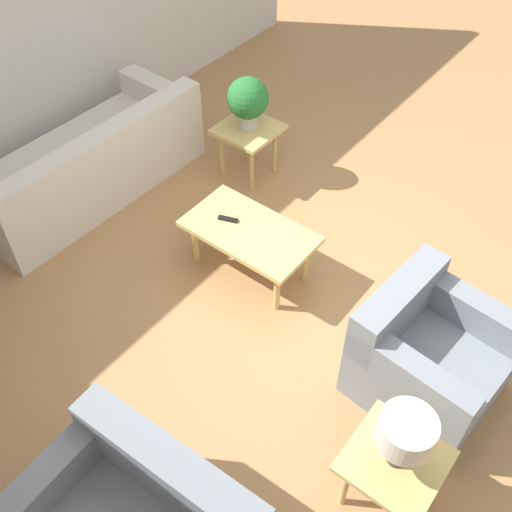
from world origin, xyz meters
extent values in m
plane|color=#A87A4C|center=(0.00, 0.00, 0.00)|extent=(14.00, 14.00, 0.00)
cube|color=silver|center=(3.06, 0.00, 1.35)|extent=(0.12, 7.20, 2.70)
cube|color=silver|center=(2.37, 0.18, 0.21)|extent=(0.97, 2.19, 0.42)
cube|color=silver|center=(2.01, 0.19, 0.60)|extent=(0.25, 2.17, 0.35)
cube|color=silver|center=(2.34, -0.80, 0.53)|extent=(0.92, 0.22, 0.23)
cube|color=slate|center=(-1.09, 0.20, 0.22)|extent=(0.92, 0.91, 0.44)
cube|color=slate|center=(-0.76, 0.17, 0.63)|extent=(0.27, 0.86, 0.38)
cube|color=slate|center=(-1.06, 0.54, 0.56)|extent=(0.87, 0.23, 0.24)
cube|color=slate|center=(-1.11, -0.14, 0.56)|extent=(0.87, 0.23, 0.24)
cube|color=slate|center=(-0.37, 1.88, 0.63)|extent=(1.19, 0.26, 0.38)
cube|color=slate|center=(0.13, 2.23, 0.56)|extent=(0.20, 0.86, 0.24)
cube|color=tan|center=(0.54, 0.07, 0.43)|extent=(1.02, 0.57, 0.04)
cylinder|color=tan|center=(0.13, -0.12, 0.20)|extent=(0.05, 0.05, 0.41)
cylinder|color=tan|center=(0.95, -0.12, 0.20)|extent=(0.05, 0.05, 0.41)
cylinder|color=tan|center=(0.13, 0.26, 0.20)|extent=(0.05, 0.05, 0.41)
cylinder|color=tan|center=(0.95, 0.26, 0.20)|extent=(0.05, 0.05, 0.41)
cube|color=tan|center=(1.34, -0.91, 0.49)|extent=(0.52, 0.52, 0.04)
cylinder|color=tan|center=(1.16, -1.09, 0.24)|extent=(0.04, 0.04, 0.47)
cylinder|color=tan|center=(1.51, -1.09, 0.24)|extent=(0.04, 0.04, 0.47)
cylinder|color=tan|center=(1.16, -0.73, 0.24)|extent=(0.04, 0.04, 0.47)
cylinder|color=tan|center=(1.51, -0.73, 0.24)|extent=(0.04, 0.04, 0.47)
cube|color=tan|center=(-1.25, 1.04, 0.49)|extent=(0.52, 0.52, 0.04)
cylinder|color=tan|center=(-1.42, 0.86, 0.24)|extent=(0.04, 0.04, 0.47)
cylinder|color=tan|center=(-1.07, 0.86, 0.24)|extent=(0.04, 0.04, 0.47)
cylinder|color=tan|center=(-1.07, 1.21, 0.24)|extent=(0.04, 0.04, 0.47)
cylinder|color=#B2ADA3|center=(1.34, -0.91, 0.58)|extent=(0.17, 0.17, 0.15)
sphere|color=#236B2D|center=(1.34, -0.91, 0.81)|extent=(0.37, 0.37, 0.37)
cylinder|color=#333333|center=(-1.25, 1.04, 0.63)|extent=(0.11, 0.11, 0.23)
cylinder|color=beige|center=(-1.25, 1.04, 0.83)|extent=(0.30, 0.30, 0.18)
cube|color=black|center=(0.74, 0.09, 0.46)|extent=(0.16, 0.09, 0.02)
camera|label=1|loc=(-1.53, 2.64, 3.64)|focal=42.00mm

